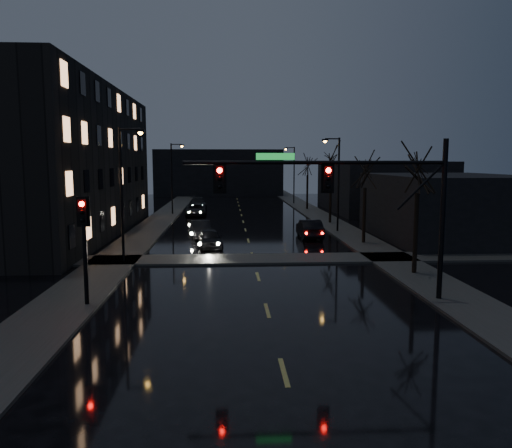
{
  "coord_description": "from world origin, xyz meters",
  "views": [
    {
      "loc": [
        -1.61,
        -11.68,
        6.07
      ],
      "look_at": [
        -0.29,
        10.89,
        3.2
      ],
      "focal_mm": 35.0,
      "sensor_mm": 36.0,
      "label": 1
    }
  ],
  "objects": [
    {
      "name": "sidewalk_right",
      "position": [
        8.5,
        35.0,
        0.06
      ],
      "size": [
        3.0,
        140.0,
        0.12
      ],
      "primitive_type": "cube",
      "color": "#2D2D2B",
      "rests_on": "ground"
    },
    {
      "name": "streetlight_l_near",
      "position": [
        -7.58,
        18.0,
        4.77
      ],
      "size": [
        1.53,
        0.28,
        8.0
      ],
      "color": "black",
      "rests_on": "ground"
    },
    {
      "name": "far_block",
      "position": [
        -3.0,
        78.0,
        4.0
      ],
      "size": [
        22.0,
        10.0,
        8.0
      ],
      "primitive_type": "cube",
      "color": "black",
      "rests_on": "ground"
    },
    {
      "name": "signal_mast",
      "position": [
        3.85,
        9.0,
        4.87
      ],
      "size": [
        11.11,
        0.41,
        7.0
      ],
      "color": "black",
      "rests_on": "ground"
    },
    {
      "name": "commercial_right_far",
      "position": [
        17.0,
        48.0,
        3.0
      ],
      "size": [
        12.0,
        18.0,
        6.0
      ],
      "primitive_type": "cube",
      "color": "black",
      "rests_on": "ground"
    },
    {
      "name": "ground",
      "position": [
        0.0,
        0.0,
        0.0
      ],
      "size": [
        160.0,
        160.0,
        0.0
      ],
      "primitive_type": "plane",
      "color": "black",
      "rests_on": "ground"
    },
    {
      "name": "oncoming_car_a",
      "position": [
        -2.82,
        22.97,
        0.67
      ],
      "size": [
        2.0,
        4.07,
        1.34
      ],
      "primitive_type": "imported",
      "rotation": [
        0.0,
        0.0,
        0.11
      ],
      "color": "black",
      "rests_on": "ground"
    },
    {
      "name": "oncoming_car_b",
      "position": [
        -3.69,
        27.74,
        0.67
      ],
      "size": [
        1.94,
        4.24,
        1.35
      ],
      "primitive_type": "imported",
      "rotation": [
        0.0,
        0.0,
        0.13
      ],
      "color": "black",
      "rests_on": "ground"
    },
    {
      "name": "commercial_right_near",
      "position": [
        15.5,
        26.0,
        2.5
      ],
      "size": [
        10.0,
        14.0,
        5.0
      ],
      "primitive_type": "cube",
      "color": "black",
      "rests_on": "ground"
    },
    {
      "name": "sidewalk_cross",
      "position": [
        0.0,
        18.5,
        0.06
      ],
      "size": [
        40.0,
        3.0,
        0.12
      ],
      "primitive_type": "cube",
      "color": "#2D2D2B",
      "rests_on": "ground"
    },
    {
      "name": "tree_far",
      "position": [
        8.4,
        50.0,
        6.06
      ],
      "size": [
        3.43,
        3.43,
        7.88
      ],
      "color": "black",
      "rests_on": "ground"
    },
    {
      "name": "tree_mid_a",
      "position": [
        8.4,
        24.0,
        5.83
      ],
      "size": [
        3.3,
        3.3,
        7.58
      ],
      "color": "black",
      "rests_on": "ground"
    },
    {
      "name": "lead_car",
      "position": [
        4.88,
        26.98,
        0.74
      ],
      "size": [
        1.58,
        4.51,
        1.49
      ],
      "primitive_type": "imported",
      "rotation": [
        0.0,
        0.0,
        3.14
      ],
      "color": "black",
      "rests_on": "ground"
    },
    {
      "name": "streetlight_l_far",
      "position": [
        -7.58,
        45.0,
        4.77
      ],
      "size": [
        1.53,
        0.28,
        8.0
      ],
      "color": "black",
      "rests_on": "ground"
    },
    {
      "name": "signal_pole_left",
      "position": [
        -7.5,
        8.99,
        3.01
      ],
      "size": [
        0.35,
        0.41,
        4.53
      ],
      "color": "black",
      "rests_on": "ground"
    },
    {
      "name": "tree_mid_b",
      "position": [
        8.4,
        36.0,
        6.61
      ],
      "size": [
        3.74,
        3.74,
        8.59
      ],
      "color": "black",
      "rests_on": "ground"
    },
    {
      "name": "streetlight_r_far",
      "position": [
        7.58,
        58.0,
        4.77
      ],
      "size": [
        1.53,
        0.28,
        8.0
      ],
      "color": "black",
      "rests_on": "ground"
    },
    {
      "name": "sidewalk_left",
      "position": [
        -8.5,
        35.0,
        0.06
      ],
      "size": [
        3.0,
        140.0,
        0.12
      ],
      "primitive_type": "cube",
      "color": "#2D2D2B",
      "rests_on": "ground"
    },
    {
      "name": "oncoming_car_d",
      "position": [
        -5.28,
        51.47,
        0.73
      ],
      "size": [
        2.58,
        5.22,
        1.46
      ],
      "primitive_type": "imported",
      "rotation": [
        0.0,
        0.0,
        0.11
      ],
      "color": "black",
      "rests_on": "ground"
    },
    {
      "name": "streetlight_r_mid",
      "position": [
        7.58,
        30.0,
        4.77
      ],
      "size": [
        1.53,
        0.28,
        8.0
      ],
      "color": "black",
      "rests_on": "ground"
    },
    {
      "name": "apartment_block",
      "position": [
        -16.5,
        30.0,
        6.0
      ],
      "size": [
        12.0,
        30.0,
        12.0
      ],
      "primitive_type": "cube",
      "color": "black",
      "rests_on": "ground"
    },
    {
      "name": "oncoming_car_c",
      "position": [
        -5.05,
        43.43,
        0.68
      ],
      "size": [
        2.43,
        4.94,
        1.35
      ],
      "primitive_type": "imported",
      "rotation": [
        0.0,
        0.0,
        0.04
      ],
      "color": "black",
      "rests_on": "ground"
    },
    {
      "name": "tree_near",
      "position": [
        8.4,
        14.0,
        6.22
      ],
      "size": [
        3.52,
        3.52,
        8.08
      ],
      "color": "black",
      "rests_on": "ground"
    }
  ]
}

